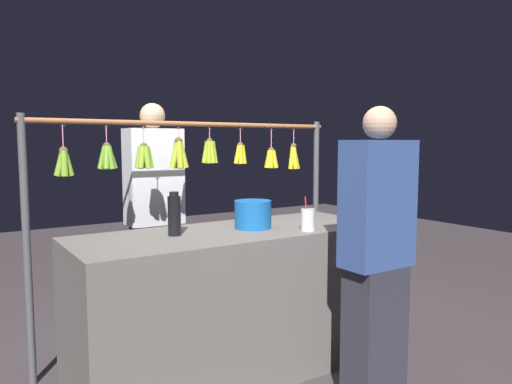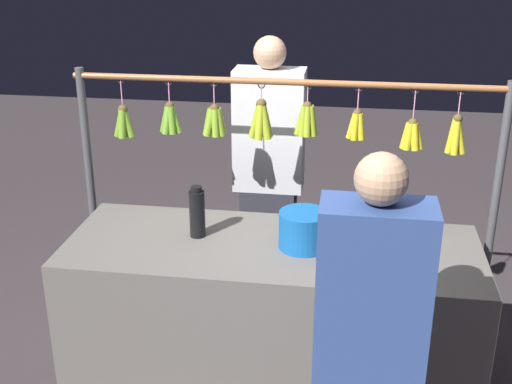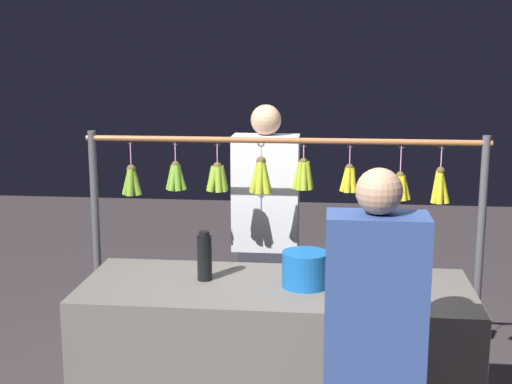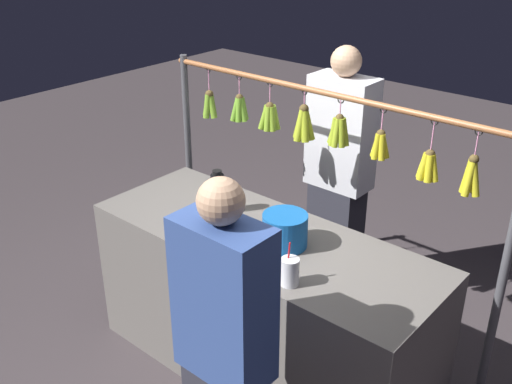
{
  "view_description": "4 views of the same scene",
  "coord_description": "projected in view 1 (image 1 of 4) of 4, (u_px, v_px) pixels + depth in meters",
  "views": [
    {
      "loc": [
        1.48,
        2.51,
        1.4
      ],
      "look_at": [
        -0.17,
        0.0,
        1.1
      ],
      "focal_mm": 34.44,
      "sensor_mm": 36.0,
      "label": 1
    },
    {
      "loc": [
        -0.34,
        2.71,
        2.23
      ],
      "look_at": [
        0.07,
        0.0,
        1.13
      ],
      "focal_mm": 46.38,
      "sensor_mm": 36.0,
      "label": 2
    },
    {
      "loc": [
        -0.26,
        3.3,
        2.01
      ],
      "look_at": [
        0.1,
        0.0,
        1.34
      ],
      "focal_mm": 49.79,
      "sensor_mm": 36.0,
      "label": 3
    },
    {
      "loc": [
        -1.72,
        2.06,
        2.42
      ],
      "look_at": [
        0.04,
        0.0,
        1.11
      ],
      "focal_mm": 42.01,
      "sensor_mm": 36.0,
      "label": 4
    }
  ],
  "objects": [
    {
      "name": "ground_plane",
      "position": [
        233.0,
        370.0,
        3.04
      ],
      "size": [
        12.0,
        12.0,
        0.0
      ],
      "primitive_type": "plane",
      "color": "#3F373A"
    },
    {
      "name": "market_counter",
      "position": [
        233.0,
        301.0,
        2.99
      ],
      "size": [
        1.91,
        0.72,
        0.88
      ],
      "primitive_type": "cube",
      "color": "#66605B",
      "rests_on": "ground"
    },
    {
      "name": "display_rack",
      "position": [
        193.0,
        178.0,
        3.32
      ],
      "size": [
        2.19,
        0.12,
        1.57
      ],
      "color": "#4C4C51",
      "rests_on": "ground"
    },
    {
      "name": "water_bottle",
      "position": [
        174.0,
        215.0,
        2.78
      ],
      "size": [
        0.07,
        0.07,
        0.25
      ],
      "color": "black",
      "rests_on": "market_counter"
    },
    {
      "name": "blue_bucket",
      "position": [
        253.0,
        214.0,
        3.02
      ],
      "size": [
        0.23,
        0.23,
        0.17
      ],
      "primitive_type": "cylinder",
      "color": "#165CAC",
      "rests_on": "market_counter"
    },
    {
      "name": "drink_cup",
      "position": [
        308.0,
        220.0,
        2.94
      ],
      "size": [
        0.08,
        0.08,
        0.21
      ],
      "color": "silver",
      "rests_on": "market_counter"
    },
    {
      "name": "vendor_person",
      "position": [
        155.0,
        219.0,
        3.64
      ],
      "size": [
        0.4,
        0.22,
        1.69
      ],
      "color": "#2D2D38",
      "rests_on": "ground"
    },
    {
      "name": "customer_person",
      "position": [
        376.0,
        260.0,
        2.58
      ],
      "size": [
        0.38,
        0.2,
        1.59
      ],
      "color": "#2D2D38",
      "rests_on": "ground"
    }
  ]
}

